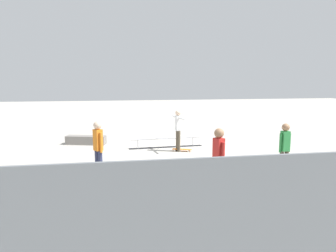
{
  "coord_description": "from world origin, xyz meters",
  "views": [
    {
      "loc": [
        2.7,
        13.01,
        2.91
      ],
      "look_at": [
        0.58,
        0.52,
        1.0
      ],
      "focal_mm": 33.38,
      "sensor_mm": 36.0,
      "label": 1
    }
  ],
  "objects_px": {
    "grind_rail": "(166,143)",
    "skater_main": "(178,127)",
    "bystander_red_shirt": "(218,159)",
    "loose_skateboard_yellow": "(74,136)",
    "skateboard_main": "(182,149)",
    "bystander_green_shirt": "(285,148)",
    "skate_ledge": "(86,140)",
    "bystander_orange_shirt": "(98,147)",
    "trash_bin": "(130,205)"
  },
  "relations": [
    {
      "from": "bystander_red_shirt",
      "to": "bystander_orange_shirt",
      "type": "distance_m",
      "value": 3.54
    },
    {
      "from": "skater_main",
      "to": "trash_bin",
      "type": "relative_size",
      "value": 1.7
    },
    {
      "from": "skate_ledge",
      "to": "skateboard_main",
      "type": "height_order",
      "value": "skate_ledge"
    },
    {
      "from": "bystander_green_shirt",
      "to": "trash_bin",
      "type": "distance_m",
      "value": 5.27
    },
    {
      "from": "skater_main",
      "to": "skateboard_main",
      "type": "xyz_separation_m",
      "value": [
        -0.16,
        0.03,
        -0.91
      ]
    },
    {
      "from": "skateboard_main",
      "to": "loose_skateboard_yellow",
      "type": "distance_m",
      "value": 6.0
    },
    {
      "from": "skateboard_main",
      "to": "bystander_green_shirt",
      "type": "distance_m",
      "value": 4.57
    },
    {
      "from": "skate_ledge",
      "to": "skateboard_main",
      "type": "xyz_separation_m",
      "value": [
        -3.97,
        2.06,
        -0.12
      ]
    },
    {
      "from": "skateboard_main",
      "to": "bystander_red_shirt",
      "type": "bearing_deg",
      "value": -70.16
    },
    {
      "from": "grind_rail",
      "to": "loose_skateboard_yellow",
      "type": "distance_m",
      "value": 5.08
    },
    {
      "from": "skate_ledge",
      "to": "bystander_green_shirt",
      "type": "height_order",
      "value": "bystander_green_shirt"
    },
    {
      "from": "bystander_green_shirt",
      "to": "skateboard_main",
      "type": "bearing_deg",
      "value": -65.48
    },
    {
      "from": "skate_ledge",
      "to": "skater_main",
      "type": "xyz_separation_m",
      "value": [
        -3.81,
        2.03,
        0.79
      ]
    },
    {
      "from": "skateboard_main",
      "to": "loose_skateboard_yellow",
      "type": "bearing_deg",
      "value": 163.42
    },
    {
      "from": "loose_skateboard_yellow",
      "to": "skateboard_main",
      "type": "bearing_deg",
      "value": -2.12
    },
    {
      "from": "bystander_red_shirt",
      "to": "skateboard_main",
      "type": "bearing_deg",
      "value": 153.98
    },
    {
      "from": "skate_ledge",
      "to": "loose_skateboard_yellow",
      "type": "relative_size",
      "value": 2.32
    },
    {
      "from": "skateboard_main",
      "to": "loose_skateboard_yellow",
      "type": "height_order",
      "value": "same"
    },
    {
      "from": "grind_rail",
      "to": "skater_main",
      "type": "xyz_separation_m",
      "value": [
        -0.36,
        0.82,
        0.8
      ]
    },
    {
      "from": "bystander_green_shirt",
      "to": "bystander_orange_shirt",
      "type": "relative_size",
      "value": 0.95
    },
    {
      "from": "loose_skateboard_yellow",
      "to": "bystander_orange_shirt",
      "type": "bearing_deg",
      "value": -40.92
    },
    {
      "from": "bystander_red_shirt",
      "to": "loose_skateboard_yellow",
      "type": "height_order",
      "value": "bystander_red_shirt"
    },
    {
      "from": "skateboard_main",
      "to": "loose_skateboard_yellow",
      "type": "relative_size",
      "value": 1.07
    },
    {
      "from": "grind_rail",
      "to": "skateboard_main",
      "type": "relative_size",
      "value": 3.92
    },
    {
      "from": "grind_rail",
      "to": "bystander_orange_shirt",
      "type": "relative_size",
      "value": 1.86
    },
    {
      "from": "skateboard_main",
      "to": "bystander_red_shirt",
      "type": "relative_size",
      "value": 0.47
    },
    {
      "from": "bystander_orange_shirt",
      "to": "skateboard_main",
      "type": "bearing_deg",
      "value": 99.56
    },
    {
      "from": "bystander_orange_shirt",
      "to": "grind_rail",
      "type": "bearing_deg",
      "value": 111.29
    },
    {
      "from": "skate_ledge",
      "to": "bystander_red_shirt",
      "type": "xyz_separation_m",
      "value": [
        -3.78,
        7.11,
        0.79
      ]
    },
    {
      "from": "grind_rail",
      "to": "bystander_green_shirt",
      "type": "height_order",
      "value": "bystander_green_shirt"
    },
    {
      "from": "bystander_green_shirt",
      "to": "trash_bin",
      "type": "relative_size",
      "value": 1.64
    },
    {
      "from": "bystander_green_shirt",
      "to": "trash_bin",
      "type": "height_order",
      "value": "bystander_green_shirt"
    },
    {
      "from": "skate_ledge",
      "to": "grind_rail",
      "type": "bearing_deg",
      "value": 160.64
    },
    {
      "from": "skateboard_main",
      "to": "bystander_green_shirt",
      "type": "relative_size",
      "value": 0.5
    },
    {
      "from": "bystander_orange_shirt",
      "to": "loose_skateboard_yellow",
      "type": "height_order",
      "value": "bystander_orange_shirt"
    },
    {
      "from": "trash_bin",
      "to": "bystander_green_shirt",
      "type": "bearing_deg",
      "value": -152.12
    },
    {
      "from": "skater_main",
      "to": "bystander_red_shirt",
      "type": "distance_m",
      "value": 5.08
    },
    {
      "from": "loose_skateboard_yellow",
      "to": "skate_ledge",
      "type": "bearing_deg",
      "value": -30.36
    },
    {
      "from": "skater_main",
      "to": "trash_bin",
      "type": "height_order",
      "value": "skater_main"
    },
    {
      "from": "skate_ledge",
      "to": "skater_main",
      "type": "height_order",
      "value": "skater_main"
    },
    {
      "from": "grind_rail",
      "to": "bystander_green_shirt",
      "type": "distance_m",
      "value": 5.53
    },
    {
      "from": "skater_main",
      "to": "trash_bin",
      "type": "distance_m",
      "value": 6.79
    },
    {
      "from": "skate_ledge",
      "to": "bystander_orange_shirt",
      "type": "bearing_deg",
      "value": 98.99
    },
    {
      "from": "skate_ledge",
      "to": "bystander_green_shirt",
      "type": "distance_m",
      "value": 8.63
    },
    {
      "from": "grind_rail",
      "to": "trash_bin",
      "type": "height_order",
      "value": "trash_bin"
    },
    {
      "from": "grind_rail",
      "to": "bystander_red_shirt",
      "type": "bearing_deg",
      "value": 89.49
    },
    {
      "from": "grind_rail",
      "to": "skater_main",
      "type": "height_order",
      "value": "skater_main"
    },
    {
      "from": "bystander_red_shirt",
      "to": "loose_skateboard_yellow",
      "type": "distance_m",
      "value": 9.92
    },
    {
      "from": "skate_ledge",
      "to": "loose_skateboard_yellow",
      "type": "bearing_deg",
      "value": -66.78
    },
    {
      "from": "skater_main",
      "to": "bystander_green_shirt",
      "type": "bearing_deg",
      "value": -157.83
    }
  ]
}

